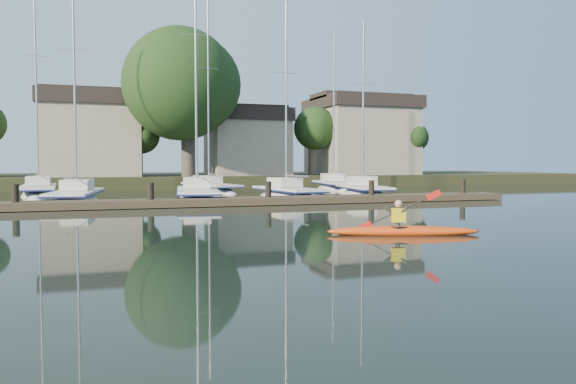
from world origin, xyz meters
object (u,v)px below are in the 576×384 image
object	(u,v)px
dock	(212,202)
sailboat_4	(363,199)
kayak	(402,229)
sailboat_2	(197,204)
sailboat_1	(76,206)
sailboat_5	(39,199)
sailboat_6	(210,194)
sailboat_3	(288,201)
sailboat_7	(334,192)

from	to	relation	value
dock	sailboat_4	xyz separation A→B (m)	(11.05, 5.14, -0.41)
kayak	sailboat_2	size ratio (longest dim) A/B	0.28
sailboat_1	sailboat_5	distance (m)	7.97
sailboat_2	sailboat_6	bearing A→B (deg)	82.41
sailboat_3	sailboat_4	size ratio (longest dim) A/B	1.04
sailboat_2	sailboat_4	xyz separation A→B (m)	(11.08, 0.83, -0.00)
dock	sailboat_2	distance (m)	4.33
sailboat_3	sailboat_4	xyz separation A→B (m)	(5.41, 0.47, -0.01)
sailboat_5	sailboat_2	bearing A→B (deg)	-44.13
kayak	sailboat_4	world-z (taller)	sailboat_4
sailboat_2	sailboat_4	size ratio (longest dim) A/B	1.28
sailboat_2	sailboat_3	size ratio (longest dim) A/B	1.23
sailboat_7	sailboat_6	bearing A→B (deg)	-171.21
kayak	dock	xyz separation A→B (m)	(-3.28, 13.22, 0.03)
sailboat_6	sailboat_7	distance (m)	10.11
dock	sailboat_3	bearing A→B (deg)	39.67
sailboat_1	sailboat_3	xyz separation A→B (m)	(12.25, -0.10, -0.00)
dock	sailboat_2	xyz separation A→B (m)	(-0.02, 4.31, -0.41)
sailboat_3	sailboat_5	size ratio (longest dim) A/B	0.84
sailboat_3	sailboat_4	distance (m)	5.43
sailboat_1	sailboat_2	world-z (taller)	sailboat_2
sailboat_4	sailboat_5	xyz separation A→B (m)	(-20.26, 7.17, 0.01)
sailboat_1	sailboat_6	bearing A→B (deg)	51.87
kayak	dock	world-z (taller)	kayak
sailboat_2	sailboat_7	bearing A→B (deg)	43.91
sailboat_3	sailboat_2	bearing A→B (deg)	177.97
sailboat_1	sailboat_4	size ratio (longest dim) A/B	1.13
sailboat_4	sailboat_2	bearing A→B (deg)	-167.07
sailboat_6	sailboat_3	bearing A→B (deg)	-80.25
dock	sailboat_4	distance (m)	12.20
sailboat_6	sailboat_7	size ratio (longest dim) A/B	1.14
kayak	sailboat_3	xyz separation A→B (m)	(2.36, 17.90, -0.38)
sailboat_2	dock	bearing A→B (deg)	-82.08
dock	sailboat_7	distance (m)	18.55
dock	sailboat_7	world-z (taller)	sailboat_7
sailboat_1	sailboat_7	bearing A→B (deg)	32.40
sailboat_1	sailboat_2	xyz separation A→B (m)	(6.58, -0.46, -0.01)
dock	sailboat_3	distance (m)	7.34
sailboat_5	sailboat_6	world-z (taller)	sailboat_6
sailboat_3	sailboat_6	world-z (taller)	sailboat_6
sailboat_5	kayak	bearing A→B (deg)	-67.00
dock	sailboat_6	bearing A→B (deg)	79.56
sailboat_4	kayak	bearing A→B (deg)	-104.28
sailboat_1	sailboat_5	world-z (taller)	sailboat_5
kayak	sailboat_1	world-z (taller)	sailboat_1
sailboat_5	sailboat_7	size ratio (longest dim) A/B	1.14
kayak	sailboat_7	distance (m)	28.39
sailboat_5	sailboat_6	bearing A→B (deg)	3.23
kayak	sailboat_7	size ratio (longest dim) A/B	0.33
sailboat_1	sailboat_3	bearing A→B (deg)	7.31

